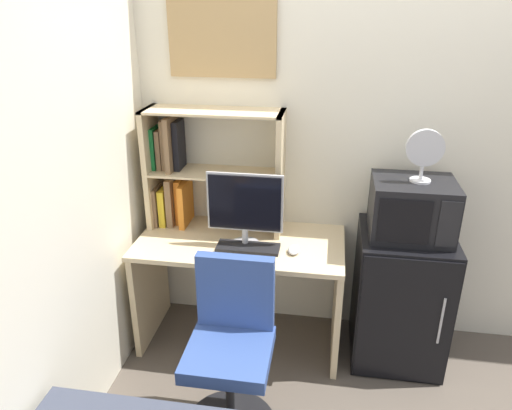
# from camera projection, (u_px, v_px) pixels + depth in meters

# --- Properties ---
(wall_back) EXTENTS (6.40, 0.04, 2.60)m
(wall_back) POSITION_uv_depth(u_px,v_px,m) (481.00, 141.00, 2.72)
(wall_back) COLOR silver
(wall_back) RESTS_ON ground_plane
(desk) EXTENTS (1.23, 0.62, 0.72)m
(desk) POSITION_uv_depth(u_px,v_px,m) (241.00, 272.00, 2.93)
(desk) COLOR beige
(desk) RESTS_ON ground_plane
(hutch_bookshelf) EXTENTS (0.83, 0.27, 0.74)m
(hutch_bookshelf) POSITION_uv_depth(u_px,v_px,m) (194.00, 169.00, 2.92)
(hutch_bookshelf) COLOR beige
(hutch_bookshelf) RESTS_ON desk
(monitor) EXTENTS (0.43, 0.17, 0.44)m
(monitor) POSITION_uv_depth(u_px,v_px,m) (245.00, 207.00, 2.70)
(monitor) COLOR #B7B7BC
(monitor) RESTS_ON desk
(keyboard) EXTENTS (0.36, 0.13, 0.02)m
(keyboard) POSITION_uv_depth(u_px,v_px,m) (248.00, 247.00, 2.75)
(keyboard) COLOR black
(keyboard) RESTS_ON desk
(computer_mouse) EXTENTS (0.07, 0.11, 0.04)m
(computer_mouse) POSITION_uv_depth(u_px,v_px,m) (294.00, 250.00, 2.71)
(computer_mouse) COLOR silver
(computer_mouse) RESTS_ON desk
(mini_fridge) EXTENTS (0.52, 0.54, 0.82)m
(mini_fridge) POSITION_uv_depth(u_px,v_px,m) (400.00, 296.00, 2.85)
(mini_fridge) COLOR black
(mini_fridge) RESTS_ON ground_plane
(microwave) EXTENTS (0.44, 0.37, 0.32)m
(microwave) POSITION_uv_depth(u_px,v_px,m) (412.00, 209.00, 2.63)
(microwave) COLOR black
(microwave) RESTS_ON mini_fridge
(desk_fan) EXTENTS (0.20, 0.11, 0.29)m
(desk_fan) POSITION_uv_depth(u_px,v_px,m) (424.00, 152.00, 2.49)
(desk_fan) COLOR silver
(desk_fan) RESTS_ON microwave
(desk_chair) EXTENTS (0.46, 0.46, 0.92)m
(desk_chair) POSITION_uv_depth(u_px,v_px,m) (231.00, 358.00, 2.36)
(desk_chair) COLOR black
(desk_chair) RESTS_ON ground_plane
(wall_corkboard) EXTENTS (0.62, 0.02, 0.42)m
(wall_corkboard) POSITION_uv_depth(u_px,v_px,m) (222.00, 39.00, 2.70)
(wall_corkboard) COLOR tan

